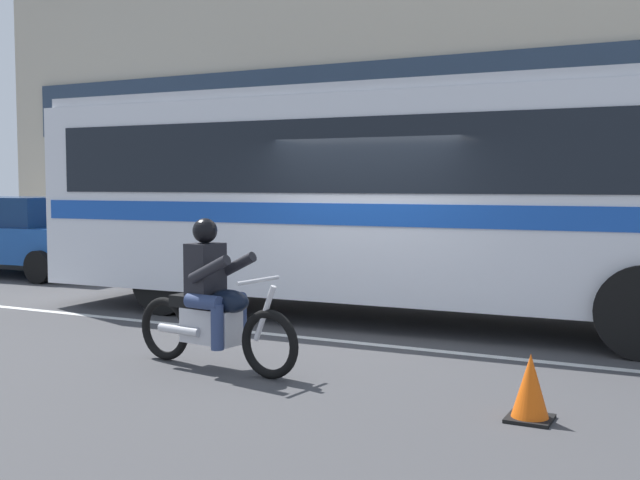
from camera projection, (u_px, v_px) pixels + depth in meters
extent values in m
plane|color=#3D3D3F|center=(366.00, 333.00, 10.01)|extent=(60.00, 60.00, 0.00)
cube|color=#A39E93|center=(476.00, 283.00, 14.53)|extent=(28.00, 3.80, 0.15)
cube|color=silver|center=(346.00, 342.00, 9.47)|extent=(26.60, 0.14, 0.01)
cube|color=#B2A893|center=(510.00, 6.00, 16.18)|extent=(28.00, 0.80, 11.21)
cube|color=#233347|center=(504.00, 85.00, 15.91)|extent=(25.76, 0.10, 1.40)
cube|color=silver|center=(416.00, 197.00, 10.85)|extent=(11.24, 2.89, 2.70)
cube|color=black|center=(417.00, 158.00, 10.81)|extent=(10.35, 2.90, 0.96)
cube|color=#194CB2|center=(416.00, 212.00, 10.86)|extent=(11.02, 2.91, 0.28)
cube|color=#BABCC3|center=(417.00, 95.00, 10.74)|extent=(11.01, 2.76, 0.16)
cylinder|color=black|center=(165.00, 279.00, 11.46)|extent=(1.04, 0.30, 1.04)
torus|color=black|center=(270.00, 344.00, 7.67)|extent=(0.70, 0.18, 0.69)
torus|color=black|center=(165.00, 329.00, 8.49)|extent=(0.70, 0.18, 0.69)
cube|color=silver|center=(211.00, 326.00, 8.10)|extent=(0.67, 0.36, 0.36)
ellipsoid|color=black|center=(229.00, 301.00, 7.94)|extent=(0.51, 0.34, 0.24)
cube|color=black|center=(197.00, 301.00, 8.20)|extent=(0.59, 0.33, 0.12)
cylinder|color=silver|center=(265.00, 313.00, 7.68)|extent=(0.28, 0.09, 0.58)
cylinder|color=silver|center=(258.00, 281.00, 7.71)|extent=(0.12, 0.64, 0.04)
cylinder|color=silver|center=(179.00, 330.00, 8.14)|extent=(0.56, 0.16, 0.09)
cube|color=black|center=(205.00, 270.00, 8.10)|extent=(0.32, 0.39, 0.56)
sphere|color=black|center=(205.00, 231.00, 8.07)|extent=(0.26, 0.26, 0.26)
cylinder|color=navy|center=(227.00, 298.00, 8.19)|extent=(0.44, 0.20, 0.15)
cylinder|color=navy|center=(241.00, 322.00, 8.11)|extent=(0.13, 0.13, 0.46)
cylinder|color=navy|center=(204.00, 302.00, 7.89)|extent=(0.44, 0.20, 0.15)
cylinder|color=navy|center=(217.00, 327.00, 7.81)|extent=(0.13, 0.13, 0.46)
cylinder|color=black|center=(236.00, 266.00, 8.13)|extent=(0.53, 0.18, 0.32)
cylinder|color=black|center=(209.00, 269.00, 7.80)|extent=(0.53, 0.18, 0.32)
cube|color=#194793|center=(21.00, 243.00, 16.37)|extent=(4.68, 2.03, 0.72)
cube|color=navy|center=(13.00, 211.00, 16.43)|extent=(2.47, 1.70, 0.60)
cylinder|color=black|center=(40.00, 267.00, 14.99)|extent=(0.64, 0.22, 0.64)
cylinder|color=red|center=(263.00, 259.00, 15.44)|extent=(0.22, 0.22, 0.58)
sphere|color=red|center=(263.00, 240.00, 15.41)|extent=(0.20, 0.20, 0.20)
cylinder|color=red|center=(259.00, 258.00, 15.31)|extent=(0.09, 0.10, 0.09)
cone|color=#EA590F|center=(530.00, 387.00, 6.32)|extent=(0.32, 0.32, 0.55)
cube|color=black|center=(530.00, 419.00, 6.33)|extent=(0.36, 0.36, 0.03)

